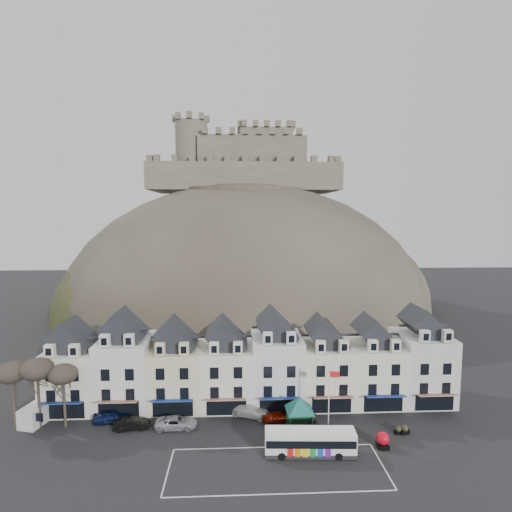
{
  "coord_description": "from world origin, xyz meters",
  "views": [
    {
      "loc": [
        -1.83,
        -36.8,
        25.86
      ],
      "look_at": [
        0.94,
        24.0,
        19.43
      ],
      "focal_mm": 28.0,
      "sensor_mm": 36.0,
      "label": 1
    }
  ],
  "objects": [
    {
      "name": "townhouse_terrace",
      "position": [
        0.15,
        15.97,
        5.3
      ],
      "size": [
        54.4,
        9.35,
        11.8
      ],
      "color": "silver",
      "rests_on": "ground"
    },
    {
      "name": "flagpole",
      "position": [
        8.73,
        7.04,
        4.62
      ],
      "size": [
        1.14,
        0.36,
        8.09
      ],
      "rotation": [
        0.0,
        0.0,
        -0.26
      ],
      "color": "silver",
      "rests_on": "ground"
    },
    {
      "name": "red_buoy",
      "position": [
        14.13,
        4.35,
        0.92
      ],
      "size": [
        1.45,
        1.45,
        1.8
      ],
      "rotation": [
        0.0,
        0.0,
        -0.05
      ],
      "color": "black",
      "rests_on": "ground"
    },
    {
      "name": "white_van",
      "position": [
        -26.76,
        12.0,
        1.18
      ],
      "size": [
        3.4,
        5.54,
        2.35
      ],
      "rotation": [
        0.0,
        0.0,
        -0.24
      ],
      "color": "silver",
      "rests_on": "ground"
    },
    {
      "name": "car_maroon",
      "position": [
        3.06,
        10.36,
        0.69
      ],
      "size": [
        4.35,
        2.69,
        1.38
      ],
      "primitive_type": "imported",
      "rotation": [
        0.0,
        0.0,
        1.85
      ],
      "color": "#631005",
      "rests_on": "ground"
    },
    {
      "name": "car_navy",
      "position": [
        -17.7,
        11.26,
        0.75
      ],
      "size": [
        4.58,
        2.35,
        1.49
      ],
      "primitive_type": "imported",
      "rotation": [
        0.0,
        0.0,
        1.71
      ],
      "color": "#0D1942",
      "rests_on": "ground"
    },
    {
      "name": "ground",
      "position": [
        0.0,
        0.0,
        0.0
      ],
      "size": [
        300.0,
        300.0,
        0.0
      ],
      "primitive_type": "plane",
      "color": "black",
      "rests_on": "ground"
    },
    {
      "name": "tree_left_mid",
      "position": [
        -26.0,
        10.5,
        7.24
      ],
      "size": [
        3.78,
        3.78,
        8.64
      ],
      "color": "#31291F",
      "rests_on": "ground"
    },
    {
      "name": "castle",
      "position": [
        0.51,
        75.93,
        40.19
      ],
      "size": [
        50.2,
        22.2,
        22.0
      ],
      "color": "brown",
      "rests_on": "ground"
    },
    {
      "name": "coach_bay_markings",
      "position": [
        2.0,
        1.25,
        0.0
      ],
      "size": [
        22.0,
        7.5,
        0.01
      ],
      "primitive_type": "cube",
      "color": "silver",
      "rests_on": "ground"
    },
    {
      "name": "planter_west",
      "position": [
        17.0,
        7.0,
        0.45
      ],
      "size": [
        0.96,
        0.65,
        0.92
      ],
      "rotation": [
        0.0,
        0.0,
        0.09
      ],
      "color": "black",
      "rests_on": "ground"
    },
    {
      "name": "planter_east",
      "position": [
        17.75,
        6.98,
        0.52
      ],
      "size": [
        1.17,
        0.77,
        1.07
      ],
      "rotation": [
        0.0,
        0.0,
        0.24
      ],
      "color": "black",
      "rests_on": "ground"
    },
    {
      "name": "tree_left_far",
      "position": [
        -29.0,
        10.5,
        6.9
      ],
      "size": [
        3.61,
        3.61,
        8.24
      ],
      "color": "#31291F",
      "rests_on": "ground"
    },
    {
      "name": "bus_shelter",
      "position": [
        5.46,
        8.46,
        3.19
      ],
      "size": [
        6.47,
        6.47,
        4.11
      ],
      "rotation": [
        0.0,
        0.0,
        0.03
      ],
      "color": "black",
      "rests_on": "ground"
    },
    {
      "name": "tree_left_near",
      "position": [
        -23.0,
        10.5,
        6.55
      ],
      "size": [
        3.43,
        3.43,
        7.84
      ],
      "color": "#31291F",
      "rests_on": "ground"
    },
    {
      "name": "castle_hill",
      "position": [
        1.25,
        68.95,
        0.11
      ],
      "size": [
        100.0,
        76.0,
        68.0
      ],
      "color": "#37312B",
      "rests_on": "ground"
    },
    {
      "name": "car_silver",
      "position": [
        -9.41,
        9.5,
        0.7
      ],
      "size": [
        4.97,
        2.38,
        1.39
      ],
      "primitive_type": "imported",
      "rotation": [
        0.0,
        0.0,
        1.58
      ],
      "color": "#A6A9AE",
      "rests_on": "ground"
    },
    {
      "name": "car_black",
      "position": [
        -14.73,
        9.5,
        0.7
      ],
      "size": [
        4.41,
        1.99,
        1.41
      ],
      "primitive_type": "imported",
      "rotation": [
        0.0,
        0.0,
        1.69
      ],
      "color": "black",
      "rests_on": "ground"
    },
    {
      "name": "bus",
      "position": [
        5.83,
        3.5,
        1.51
      ],
      "size": [
        9.81,
        2.77,
        2.74
      ],
      "rotation": [
        0.0,
        0.0,
        -0.05
      ],
      "color": "#262628",
      "rests_on": "ground"
    },
    {
      "name": "car_charcoal",
      "position": [
        6.0,
        10.63,
        0.63
      ],
      "size": [
        4.04,
        2.15,
        1.27
      ],
      "primitive_type": "imported",
      "rotation": [
        0.0,
        0.0,
        1.35
      ],
      "color": "black",
      "rests_on": "ground"
    },
    {
      "name": "car_white",
      "position": [
        -0.4,
        12.0,
        0.79
      ],
      "size": [
        5.89,
        4.26,
        1.58
      ],
      "primitive_type": "imported",
      "rotation": [
        0.0,
        0.0,
        1.15
      ],
      "color": "silver",
      "rests_on": "ground"
    }
  ]
}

